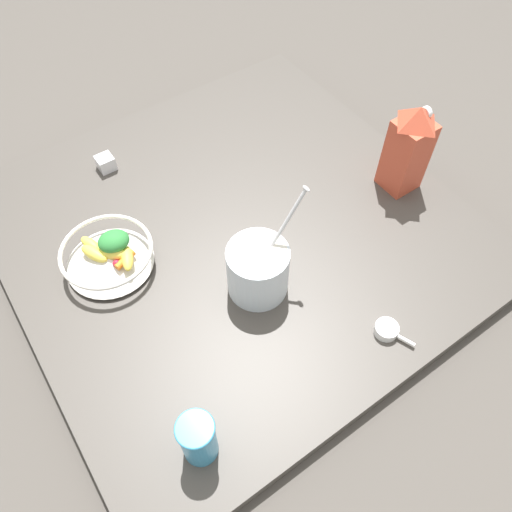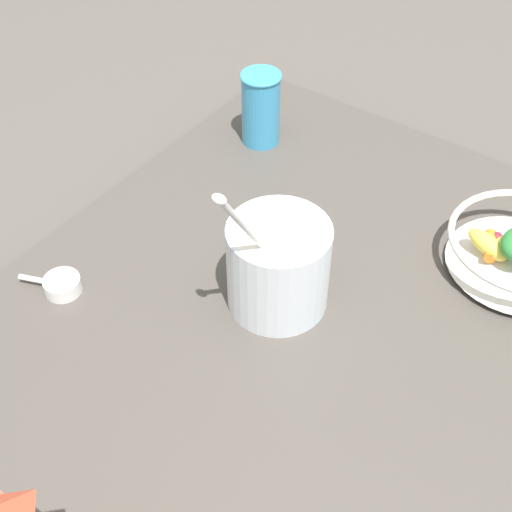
{
  "view_description": "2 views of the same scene",
  "coord_description": "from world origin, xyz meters",
  "px_view_note": "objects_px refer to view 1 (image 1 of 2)",
  "views": [
    {
      "loc": [
        -0.68,
        0.41,
        1.01
      ],
      "look_at": [
        -0.15,
        0.04,
        0.1
      ],
      "focal_mm": 35.0,
      "sensor_mm": 36.0,
      "label": 1
    },
    {
      "loc": [
        0.18,
        -0.5,
        0.78
      ],
      "look_at": [
        -0.2,
        0.04,
        0.13
      ],
      "focal_mm": 50.0,
      "sensor_mm": 36.0,
      "label": 2
    }
  ],
  "objects_px": {
    "fruit_bowl": "(108,255)",
    "milk_carton": "(408,148)",
    "drinking_cup": "(198,439)",
    "yogurt_tub": "(258,268)",
    "spice_jar": "(106,163)"
  },
  "relations": [
    {
      "from": "fruit_bowl",
      "to": "milk_carton",
      "type": "xyz_separation_m",
      "value": [
        -0.19,
        -0.74,
        0.09
      ]
    },
    {
      "from": "yogurt_tub",
      "to": "drinking_cup",
      "type": "xyz_separation_m",
      "value": [
        -0.24,
        0.29,
        -0.01
      ]
    },
    {
      "from": "drinking_cup",
      "to": "yogurt_tub",
      "type": "bearing_deg",
      "value": -51.25
    },
    {
      "from": "fruit_bowl",
      "to": "drinking_cup",
      "type": "xyz_separation_m",
      "value": [
        -0.48,
        0.04,
        0.03
      ]
    },
    {
      "from": "fruit_bowl",
      "to": "spice_jar",
      "type": "height_order",
      "value": "fruit_bowl"
    },
    {
      "from": "milk_carton",
      "to": "drinking_cup",
      "type": "distance_m",
      "value": 0.84
    },
    {
      "from": "fruit_bowl",
      "to": "milk_carton",
      "type": "relative_size",
      "value": 0.87
    },
    {
      "from": "milk_carton",
      "to": "drinking_cup",
      "type": "height_order",
      "value": "milk_carton"
    },
    {
      "from": "milk_carton",
      "to": "yogurt_tub",
      "type": "xyz_separation_m",
      "value": [
        -0.05,
        0.49,
        -0.05
      ]
    },
    {
      "from": "fruit_bowl",
      "to": "drinking_cup",
      "type": "bearing_deg",
      "value": 174.72
    },
    {
      "from": "drinking_cup",
      "to": "spice_jar",
      "type": "xyz_separation_m",
      "value": [
        0.79,
        -0.17,
        -0.05
      ]
    },
    {
      "from": "yogurt_tub",
      "to": "spice_jar",
      "type": "xyz_separation_m",
      "value": [
        0.55,
        0.12,
        -0.06
      ]
    },
    {
      "from": "fruit_bowl",
      "to": "spice_jar",
      "type": "distance_m",
      "value": 0.33
    },
    {
      "from": "spice_jar",
      "to": "drinking_cup",
      "type": "bearing_deg",
      "value": 167.6
    },
    {
      "from": "yogurt_tub",
      "to": "spice_jar",
      "type": "bearing_deg",
      "value": 12.39
    }
  ]
}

